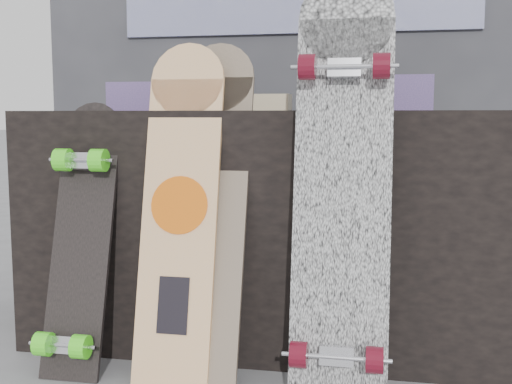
% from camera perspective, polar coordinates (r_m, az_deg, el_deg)
% --- Properties ---
extents(vendor_table, '(1.60, 0.60, 0.80)m').
position_cam_1_polar(vendor_table, '(2.24, 0.99, -3.08)').
color(vendor_table, black).
rests_on(vendor_table, ground).
extents(booth, '(2.40, 0.22, 2.20)m').
position_cam_1_polar(booth, '(3.06, 3.89, 12.74)').
color(booth, '#333338').
rests_on(booth, ground).
extents(merch_box_purple, '(0.18, 0.12, 0.10)m').
position_cam_1_polar(merch_box_purple, '(2.33, -10.54, 8.30)').
color(merch_box_purple, navy).
rests_on(merch_box_purple, vendor_table).
extents(merch_box_small, '(0.14, 0.14, 0.12)m').
position_cam_1_polar(merch_box_small, '(2.27, 13.62, 8.52)').
color(merch_box_small, navy).
rests_on(merch_box_small, vendor_table).
extents(merch_box_flat, '(0.22, 0.10, 0.06)m').
position_cam_1_polar(merch_box_flat, '(2.30, 0.32, 7.93)').
color(merch_box_flat, '#D1B78C').
rests_on(merch_box_flat, vendor_table).
extents(longboard_geisha, '(0.23, 0.26, 1.01)m').
position_cam_1_polar(longboard_geisha, '(1.93, -6.74, -0.76)').
color(longboard_geisha, beige).
rests_on(longboard_geisha, ground).
extents(longboard_celtic, '(0.23, 0.32, 1.01)m').
position_cam_1_polar(longboard_celtic, '(1.94, -4.07, -0.53)').
color(longboard_celtic, tan).
rests_on(longboard_celtic, ground).
extents(longboard_cascadia, '(0.27, 0.29, 1.19)m').
position_cam_1_polar(longboard_cascadia, '(1.77, 7.68, 1.25)').
color(longboard_cascadia, white).
rests_on(longboard_cascadia, ground).
extents(skateboard_dark, '(0.19, 0.31, 0.83)m').
position_cam_1_polar(skateboard_dark, '(2.04, -15.37, -3.69)').
color(skateboard_dark, black).
rests_on(skateboard_dark, ground).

